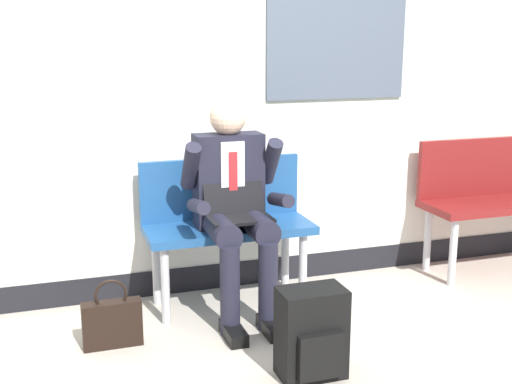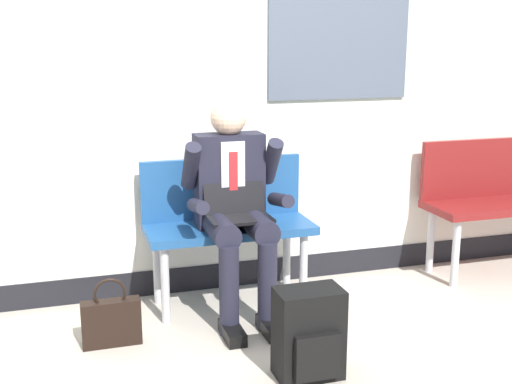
{
  "view_description": "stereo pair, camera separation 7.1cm",
  "coord_description": "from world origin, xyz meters",
  "px_view_note": "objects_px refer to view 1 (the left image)",
  "views": [
    {
      "loc": [
        -1.22,
        -3.32,
        1.6
      ],
      "look_at": [
        -0.11,
        0.08,
        0.75
      ],
      "focal_mm": 45.55,
      "sensor_mm": 36.0,
      "label": 1
    },
    {
      "loc": [
        -1.16,
        -3.35,
        1.6
      ],
      "look_at": [
        -0.11,
        0.08,
        0.75
      ],
      "focal_mm": 45.55,
      "sensor_mm": 36.0,
      "label": 2
    }
  ],
  "objects_px": {
    "bench_with_person": "(226,218)",
    "handbag": "(112,322)",
    "bench_empty": "(493,193)",
    "person_seated": "(235,203)",
    "backpack": "(312,334)"
  },
  "relations": [
    {
      "from": "bench_with_person",
      "to": "handbag",
      "type": "distance_m",
      "value": 0.94
    },
    {
      "from": "bench_empty",
      "to": "handbag",
      "type": "height_order",
      "value": "bench_empty"
    },
    {
      "from": "person_seated",
      "to": "backpack",
      "type": "relative_size",
      "value": 2.83
    },
    {
      "from": "backpack",
      "to": "handbag",
      "type": "distance_m",
      "value": 1.08
    },
    {
      "from": "person_seated",
      "to": "backpack",
      "type": "distance_m",
      "value": 0.96
    },
    {
      "from": "bench_empty",
      "to": "backpack",
      "type": "height_order",
      "value": "bench_empty"
    },
    {
      "from": "bench_empty",
      "to": "backpack",
      "type": "distance_m",
      "value": 2.1
    },
    {
      "from": "bench_empty",
      "to": "person_seated",
      "type": "xyz_separation_m",
      "value": [
        -1.94,
        -0.2,
        0.13
      ]
    },
    {
      "from": "bench_with_person",
      "to": "handbag",
      "type": "relative_size",
      "value": 2.66
    },
    {
      "from": "bench_with_person",
      "to": "bench_empty",
      "type": "distance_m",
      "value": 1.94
    },
    {
      "from": "bench_empty",
      "to": "backpack",
      "type": "relative_size",
      "value": 2.38
    },
    {
      "from": "person_seated",
      "to": "backpack",
      "type": "bearing_deg",
      "value": -80.65
    },
    {
      "from": "bench_empty",
      "to": "handbag",
      "type": "relative_size",
      "value": 2.82
    },
    {
      "from": "bench_with_person",
      "to": "handbag",
      "type": "bearing_deg",
      "value": -151.2
    },
    {
      "from": "bench_with_person",
      "to": "bench_empty",
      "type": "relative_size",
      "value": 0.94
    }
  ]
}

